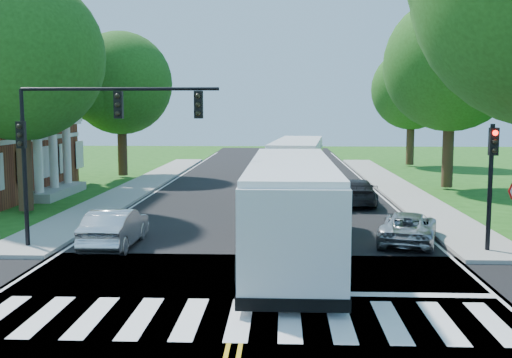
# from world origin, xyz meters

# --- Properties ---
(ground) EXTENTS (140.00, 140.00, 0.00)m
(ground) POSITION_xyz_m (0.00, 0.00, 0.00)
(ground) COLOR #1B4E13
(ground) RESTS_ON ground
(road) EXTENTS (14.00, 96.00, 0.01)m
(road) POSITION_xyz_m (0.00, 18.00, 0.01)
(road) COLOR black
(road) RESTS_ON ground
(cross_road) EXTENTS (60.00, 12.00, 0.01)m
(cross_road) POSITION_xyz_m (0.00, 0.00, 0.01)
(cross_road) COLOR black
(cross_road) RESTS_ON ground
(center_line) EXTENTS (0.36, 70.00, 0.01)m
(center_line) POSITION_xyz_m (0.00, 22.00, 0.01)
(center_line) COLOR gold
(center_line) RESTS_ON road
(edge_line_w) EXTENTS (0.12, 70.00, 0.01)m
(edge_line_w) POSITION_xyz_m (-6.80, 22.00, 0.01)
(edge_line_w) COLOR silver
(edge_line_w) RESTS_ON road
(edge_line_e) EXTENTS (0.12, 70.00, 0.01)m
(edge_line_e) POSITION_xyz_m (6.80, 22.00, 0.01)
(edge_line_e) COLOR silver
(edge_line_e) RESTS_ON road
(crosswalk) EXTENTS (12.60, 3.00, 0.01)m
(crosswalk) POSITION_xyz_m (0.00, -0.50, 0.02)
(crosswalk) COLOR silver
(crosswalk) RESTS_ON road
(stop_bar) EXTENTS (6.60, 0.40, 0.01)m
(stop_bar) POSITION_xyz_m (3.50, 1.60, 0.02)
(stop_bar) COLOR silver
(stop_bar) RESTS_ON road
(sidewalk_nw) EXTENTS (2.60, 40.00, 0.15)m
(sidewalk_nw) POSITION_xyz_m (-8.30, 25.00, 0.07)
(sidewalk_nw) COLOR gray
(sidewalk_nw) RESTS_ON ground
(sidewalk_ne) EXTENTS (2.60, 40.00, 0.15)m
(sidewalk_ne) POSITION_xyz_m (8.30, 25.00, 0.07)
(sidewalk_ne) COLOR gray
(sidewalk_ne) RESTS_ON ground
(tree_west_near) EXTENTS (8.00, 8.00, 11.40)m
(tree_west_near) POSITION_xyz_m (-11.50, 14.00, 7.53)
(tree_west_near) COLOR #382916
(tree_west_near) RESTS_ON ground
(tree_west_far) EXTENTS (7.60, 7.60, 10.67)m
(tree_west_far) POSITION_xyz_m (-11.00, 30.00, 7.00)
(tree_west_far) COLOR #382916
(tree_west_far) RESTS_ON ground
(tree_east_mid) EXTENTS (8.40, 8.40, 11.93)m
(tree_east_mid) POSITION_xyz_m (11.50, 24.00, 7.86)
(tree_east_mid) COLOR #382916
(tree_east_mid) RESTS_ON ground
(tree_east_far) EXTENTS (7.20, 7.20, 10.34)m
(tree_east_far) POSITION_xyz_m (12.50, 40.00, 6.86)
(tree_east_far) COLOR #382916
(tree_east_far) RESTS_ON ground
(signal_nw) EXTENTS (7.15, 0.46, 5.66)m
(signal_nw) POSITION_xyz_m (-5.86, 6.43, 4.38)
(signal_nw) COLOR black
(signal_nw) RESTS_ON ground
(signal_ne) EXTENTS (0.30, 0.46, 4.40)m
(signal_ne) POSITION_xyz_m (8.20, 6.44, 2.96)
(signal_ne) COLOR black
(signal_ne) RESTS_ON ground
(bus_lead) EXTENTS (3.18, 12.81, 3.31)m
(bus_lead) POSITION_xyz_m (1.31, 5.89, 1.76)
(bus_lead) COLOR silver
(bus_lead) RESTS_ON road
(bus_follow) EXTENTS (3.82, 12.62, 3.22)m
(bus_follow) POSITION_xyz_m (1.95, 22.03, 1.71)
(bus_follow) COLOR silver
(bus_follow) RESTS_ON road
(hatchback) EXTENTS (1.54, 4.35, 1.43)m
(hatchback) POSITION_xyz_m (-5.12, 6.98, 0.73)
(hatchback) COLOR silver
(hatchback) RESTS_ON road
(suv) EXTENTS (3.04, 4.66, 1.19)m
(suv) POSITION_xyz_m (5.77, 8.10, 0.61)
(suv) COLOR #B1B4B9
(suv) RESTS_ON road
(dark_sedan) EXTENTS (2.05, 4.78, 1.37)m
(dark_sedan) POSITION_xyz_m (4.95, 17.36, 0.70)
(dark_sedan) COLOR black
(dark_sedan) RESTS_ON road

